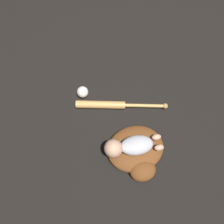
{
  "coord_description": "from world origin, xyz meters",
  "views": [
    {
      "loc": [
        0.1,
        0.3,
        1.31
      ],
      "look_at": [
        0.17,
        -0.23,
        0.07
      ],
      "focal_mm": 35.0,
      "sensor_mm": 36.0,
      "label": 1
    }
  ],
  "objects": [
    {
      "name": "baseball_bat",
      "position": [
        0.2,
        -0.29,
        0.03
      ],
      "size": [
        0.6,
        0.11,
        0.05
      ],
      "color": "tan",
      "rests_on": "ground"
    },
    {
      "name": "baseball",
      "position": [
        0.39,
        -0.36,
        0.04
      ],
      "size": [
        0.08,
        0.08,
        0.08
      ],
      "color": "white",
      "rests_on": "ground"
    },
    {
      "name": "baby_figure",
      "position": [
        0.05,
        -0.01,
        0.12
      ],
      "size": [
        0.34,
        0.19,
        0.1
      ],
      "color": "#B2B2B7",
      "rests_on": "baseball_glove"
    },
    {
      "name": "baseball_glove",
      "position": [
        -0.0,
        -0.01,
        0.04
      ],
      "size": [
        0.42,
        0.41,
        0.07
      ],
      "color": "brown",
      "rests_on": "ground"
    },
    {
      "name": "ground_plane",
      "position": [
        0.0,
        0.0,
        0.0
      ],
      "size": [
        6.0,
        6.0,
        0.0
      ],
      "primitive_type": "plane",
      "color": "black"
    }
  ]
}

